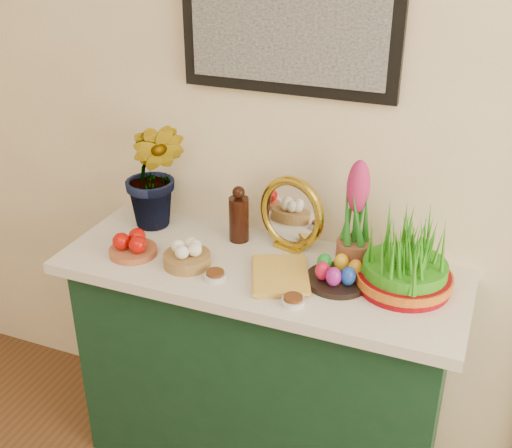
# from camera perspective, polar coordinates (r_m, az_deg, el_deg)

# --- Properties ---
(sideboard) EXTENTS (1.30, 0.45, 0.85)m
(sideboard) POSITION_cam_1_polar(r_m,az_deg,el_deg) (2.47, 0.45, -12.96)
(sideboard) COLOR #12341F
(sideboard) RESTS_ON ground
(tablecloth) EXTENTS (1.40, 0.55, 0.04)m
(tablecloth) POSITION_cam_1_polar(r_m,az_deg,el_deg) (2.21, 0.49, -4.08)
(tablecloth) COLOR silver
(tablecloth) RESTS_ON sideboard
(hyacinth_green) EXTENTS (0.31, 0.27, 0.56)m
(hyacinth_green) POSITION_cam_1_polar(r_m,az_deg,el_deg) (2.37, -9.08, 5.92)
(hyacinth_green) COLOR #21731E
(hyacinth_green) RESTS_ON tablecloth
(apple_bowl) EXTENTS (0.22, 0.22, 0.09)m
(apple_bowl) POSITION_cam_1_polar(r_m,az_deg,el_deg) (2.29, -10.91, -1.87)
(apple_bowl) COLOR #A45632
(apple_bowl) RESTS_ON tablecloth
(garlic_basket) EXTENTS (0.18, 0.18, 0.09)m
(garlic_basket) POSITION_cam_1_polar(r_m,az_deg,el_deg) (2.19, -6.17, -2.80)
(garlic_basket) COLOR olive
(garlic_basket) RESTS_ON tablecloth
(vinegar_cruet) EXTENTS (0.07, 0.07, 0.21)m
(vinegar_cruet) POSITION_cam_1_polar(r_m,az_deg,el_deg) (2.32, -1.53, 0.66)
(vinegar_cruet) COLOR black
(vinegar_cruet) RESTS_ON tablecloth
(mirror) EXTENTS (0.27, 0.13, 0.27)m
(mirror) POSITION_cam_1_polar(r_m,az_deg,el_deg) (2.26, 3.16, 0.87)
(mirror) COLOR gold
(mirror) RESTS_ON tablecloth
(book) EXTENTS (0.25, 0.29, 0.03)m
(book) POSITION_cam_1_polar(r_m,az_deg,el_deg) (2.11, -0.35, -4.52)
(book) COLOR gold
(book) RESTS_ON tablecloth
(spice_dish_left) EXTENTS (0.08, 0.08, 0.03)m
(spice_dish_left) POSITION_cam_1_polar(r_m,az_deg,el_deg) (2.12, -3.64, -4.60)
(spice_dish_left) COLOR silver
(spice_dish_left) RESTS_ON tablecloth
(spice_dish_right) EXTENTS (0.07, 0.07, 0.03)m
(spice_dish_right) POSITION_cam_1_polar(r_m,az_deg,el_deg) (1.99, 3.32, -6.82)
(spice_dish_right) COLOR silver
(spice_dish_right) RESTS_ON tablecloth
(egg_plate) EXTENTS (0.21, 0.21, 0.09)m
(egg_plate) POSITION_cam_1_polar(r_m,az_deg,el_deg) (2.10, 7.25, -4.49)
(egg_plate) COLOR black
(egg_plate) RESTS_ON tablecloth
(hyacinth_pink) EXTENTS (0.12, 0.12, 0.39)m
(hyacinth_pink) POSITION_cam_1_polar(r_m,az_deg,el_deg) (2.13, 8.86, 0.27)
(hyacinth_pink) COLOR brown
(hyacinth_pink) RESTS_ON tablecloth
(wheatgrass_sabzeh) EXTENTS (0.31, 0.31, 0.25)m
(wheatgrass_sabzeh) POSITION_cam_1_polar(r_m,az_deg,el_deg) (2.08, 13.21, -2.92)
(wheatgrass_sabzeh) COLOR maroon
(wheatgrass_sabzeh) RESTS_ON tablecloth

